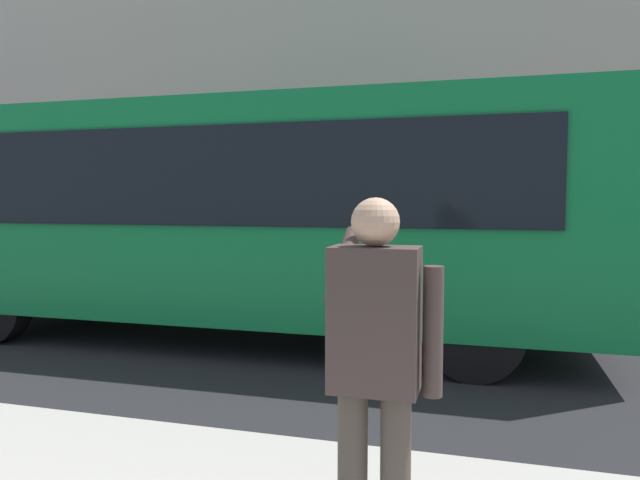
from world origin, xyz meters
TOP-DOWN VIEW (x-y plane):
  - ground_plane at (0.00, 0.00)m, footprint 60.00×60.00m
  - building_facade_far at (-0.02, -6.80)m, footprint 28.00×1.55m
  - red_bus at (1.76, 0.22)m, footprint 9.05×2.54m
  - pedestrian_photographer at (-0.88, 4.78)m, footprint 0.53×0.52m

SIDE VIEW (x-z plane):
  - ground_plane at x=0.00m, z-range 0.00..0.00m
  - pedestrian_photographer at x=-0.88m, z-range 0.29..1.99m
  - red_bus at x=1.76m, z-range 0.14..3.22m
  - building_facade_far at x=-0.02m, z-range -0.01..11.99m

